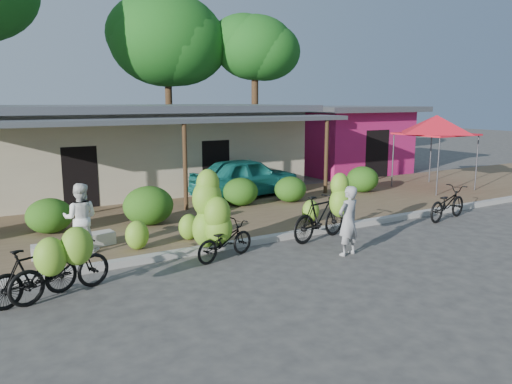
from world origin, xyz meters
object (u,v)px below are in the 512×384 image
(bike_far_left, at_px, (62,267))
(teal_van, at_px, (246,177))
(sack_near, at_px, (96,239))
(sack_far, at_px, (49,251))
(vendor, at_px, (348,221))
(bike_right, at_px, (324,213))
(bike_far_right, at_px, (447,203))
(tree_center_right, at_px, (162,38))
(bike_left, at_px, (36,271))
(bike_center, at_px, (215,222))
(red_canopy, at_px, (436,125))
(tree_near_right, at_px, (251,46))
(bystander, at_px, (80,218))

(bike_far_left, relative_size, teal_van, 0.49)
(sack_near, distance_m, sack_far, 1.17)
(vendor, bearing_deg, bike_right, -110.29)
(bike_far_right, bearing_deg, tree_center_right, 0.03)
(bike_left, xyz_separation_m, bike_far_right, (11.44, 0.49, -0.08))
(tree_center_right, distance_m, bike_center, 16.70)
(tree_center_right, height_order, sack_far, tree_center_right)
(red_canopy, distance_m, teal_van, 7.75)
(bike_right, bearing_deg, bike_far_right, -103.37)
(bike_far_left, xyz_separation_m, sack_far, (0.09, 2.24, -0.31))
(bike_left, bearing_deg, bike_right, -105.19)
(red_canopy, distance_m, bike_far_left, 15.17)
(tree_near_right, xyz_separation_m, bike_far_right, (-0.93, -13.33, -5.79))
(bike_left, distance_m, sack_near, 3.17)
(vendor, height_order, bystander, bystander)
(bike_left, height_order, vendor, vendor)
(bystander, distance_m, teal_van, 7.58)
(bike_center, height_order, bike_right, bike_center)
(bike_center, relative_size, sack_near, 2.35)
(bike_center, distance_m, teal_van, 6.63)
(bike_far_left, distance_m, bike_far_right, 11.01)
(sack_near, height_order, teal_van, teal_van)
(sack_far, bearing_deg, tree_near_right, 44.25)
(bike_right, xyz_separation_m, teal_van, (0.93, 5.65, 0.11))
(bike_far_left, xyz_separation_m, vendor, (6.11, -0.71, 0.24))
(bike_right, bearing_deg, bike_center, 72.41)
(tree_near_right, xyz_separation_m, sack_near, (-10.73, -11.12, -6.02))
(tree_center_right, height_order, bystander, tree_center_right)
(bike_far_left, bearing_deg, sack_far, -20.33)
(sack_near, relative_size, sack_far, 1.13)
(sack_near, bearing_deg, teal_van, 29.87)
(vendor, bearing_deg, tree_near_right, -120.02)
(tree_center_right, bearing_deg, red_canopy, -60.90)
(red_canopy, height_order, bike_left, red_canopy)
(vendor, height_order, teal_van, vendor)
(sack_near, relative_size, bystander, 0.53)
(bike_center, distance_m, sack_near, 2.99)
(bike_right, height_order, bystander, bike_right)
(sack_far, bearing_deg, red_canopy, 6.67)
(bystander, bearing_deg, bike_left, 84.68)
(bike_far_right, bearing_deg, vendor, 91.88)
(bike_right, xyz_separation_m, bystander, (-5.58, 1.75, 0.19))
(tree_center_right, bearing_deg, bike_center, -106.60)
(bike_far_left, height_order, teal_van, teal_van)
(bike_right, bearing_deg, teal_van, -21.86)
(sack_far, distance_m, teal_van, 8.22)
(tree_center_right, xyz_separation_m, tree_near_right, (4.00, -2.00, -0.35))
(bike_left, height_order, bike_far_right, bike_left)
(tree_near_right, xyz_separation_m, bike_left, (-12.37, -13.82, -5.71))
(sack_near, bearing_deg, bystander, -135.49)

